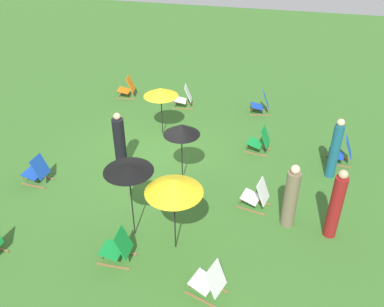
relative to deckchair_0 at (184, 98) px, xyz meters
The scene contains 18 objects.
ground_plane 3.90m from the deckchair_0, ahead, with size 40.00×40.00×0.00m, color #386B28.
deckchair_0 is the anchor object (origin of this frame).
deckchair_1 2.85m from the deckchair_0, 93.67° to the left, with size 0.62×0.84×0.83m.
deckchair_2 6.22m from the deckchair_0, 25.68° to the right, with size 0.51×0.78×0.83m.
deckchair_3 7.75m from the deckchair_0, ahead, with size 0.50×0.77×0.83m.
deckchair_4 8.57m from the deckchair_0, 18.33° to the left, with size 0.69×0.87×0.83m.
deckchair_6 6.05m from the deckchair_0, 65.46° to the left, with size 0.52×0.78×0.83m.
deckchair_7 6.15m from the deckchair_0, 32.36° to the left, with size 0.62×0.84×0.83m.
deckchair_8 3.96m from the deckchair_0, 51.21° to the left, with size 0.57×0.82×0.83m.
deckchair_9 2.41m from the deckchair_0, 97.43° to the right, with size 0.59×0.82×0.83m.
umbrella_0 7.06m from the deckchair_0, ahead, with size 1.09×1.09×2.01m.
umbrella_1 4.84m from the deckchair_0, 14.31° to the left, with size 0.98×0.98×1.78m.
umbrella_2 7.37m from the deckchair_0, 13.43° to the left, with size 1.24×1.24×1.90m.
umbrella_3 2.42m from the deckchair_0, ahead, with size 1.11×1.11×1.63m.
person_0 7.71m from the deckchair_0, 41.42° to the left, with size 0.37×0.37×1.85m.
person_1 4.37m from the deckchair_0, 10.03° to the right, with size 0.47×0.47×1.74m.
person_2 6.15m from the deckchair_0, 57.52° to the left, with size 0.28×0.28×1.82m.
person_3 6.98m from the deckchair_0, 36.02° to the left, with size 0.40×0.40×1.72m.
Camera 1 is at (9.57, 3.61, 6.83)m, focal length 38.21 mm.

